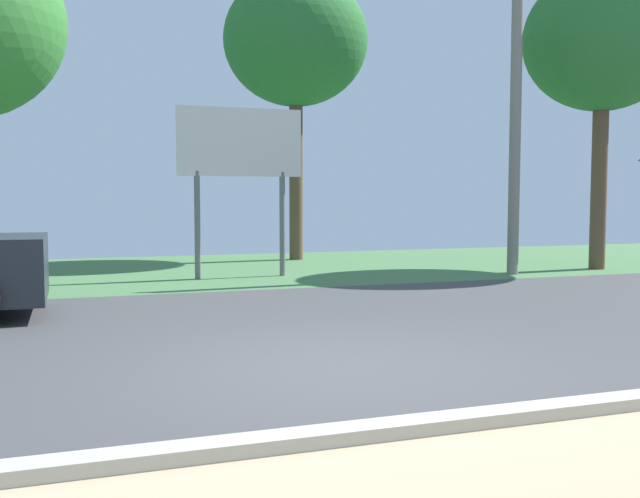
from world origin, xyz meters
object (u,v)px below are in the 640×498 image
Objects in this scene: tree_right_mid at (603,41)px; roadside_billboard at (240,154)px; utility_pole at (516,80)px; tree_right_far at (296,42)px.

roadside_billboard is at bearing 172.99° from tree_right_mid.
utility_pole is 1.06× the size of tree_right_far.
roadside_billboard is 0.51× the size of tree_right_mid.
tree_right_mid is (2.53, 0.35, 1.06)m from utility_pole.
utility_pole is 2.28× the size of roadside_billboard.
roadside_billboard is (-5.69, 1.36, -1.61)m from utility_pole.
tree_right_far is (2.35, 3.68, 3.19)m from roadside_billboard.
utility_pole is 2.77m from tree_right_mid.
utility_pole is at bearing -13.46° from roadside_billboard.
tree_right_far is at bearing 141.37° from tree_right_mid.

